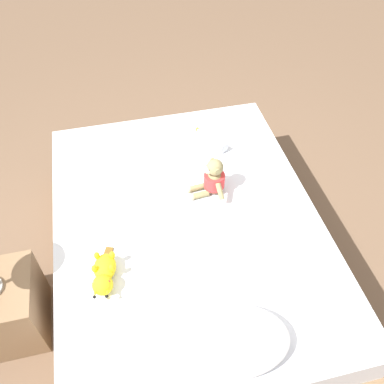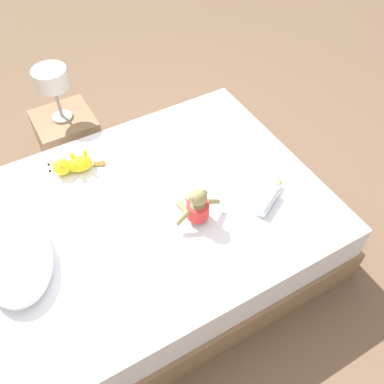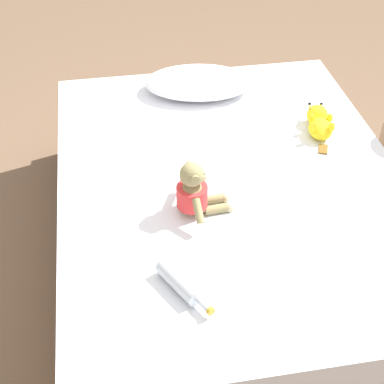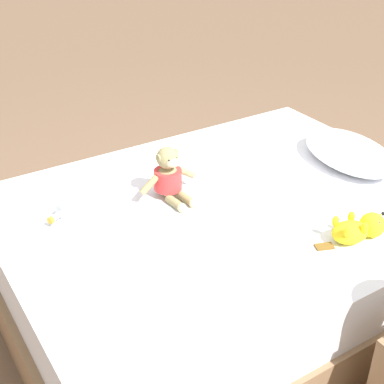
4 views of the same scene
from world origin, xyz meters
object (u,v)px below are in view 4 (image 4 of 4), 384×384
pillow (349,152)px  plush_monkey (169,177)px  glass_bottle (76,202)px  bed (228,249)px  plush_yellow_creature (360,229)px

pillow → plush_monkey: (-0.18, -0.91, 0.04)m
pillow → glass_bottle: pillow is taller
pillow → glass_bottle: (-0.29, -1.30, -0.02)m
bed → pillow: size_ratio=3.31×
plush_yellow_creature → bed: bearing=-150.5°
plush_yellow_creature → glass_bottle: plush_yellow_creature is taller
bed → plush_monkey: size_ratio=6.85×
glass_bottle → plush_monkey: bearing=73.5°
pillow → plush_yellow_creature: 0.67m
plush_monkey → plush_yellow_creature: 0.81m
plush_monkey → glass_bottle: size_ratio=1.12×
plush_monkey → plush_yellow_creature: plush_monkey is taller
plush_monkey → pillow: bearing=78.8°
glass_bottle → plush_yellow_creature: bearing=47.1°
pillow → plush_monkey: plush_monkey is taller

